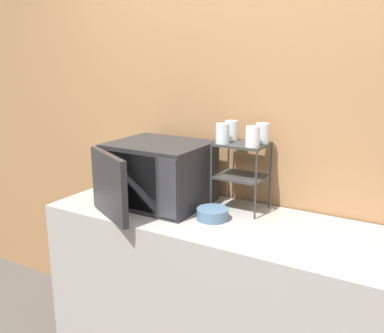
# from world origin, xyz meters

# --- Properties ---
(wall_back) EXTENTS (8.00, 0.06, 2.60)m
(wall_back) POSITION_xyz_m (0.00, 0.66, 1.30)
(wall_back) COLOR #9E7047
(wall_back) RESTS_ON ground_plane
(counter) EXTENTS (1.83, 0.62, 0.93)m
(counter) POSITION_xyz_m (0.00, 0.31, 0.46)
(counter) COLOR #9E9993
(counter) RESTS_ON ground_plane
(microwave) EXTENTS (0.51, 0.62, 0.33)m
(microwave) POSITION_xyz_m (-0.42, 0.33, 1.09)
(microwave) COLOR #262628
(microwave) RESTS_ON counter
(dish_rack) EXTENTS (0.25, 0.21, 0.35)m
(dish_rack) POSITION_xyz_m (-0.00, 0.48, 1.17)
(dish_rack) COLOR #333333
(dish_rack) RESTS_ON counter
(glass_front_left) EXTENTS (0.07, 0.07, 0.10)m
(glass_front_left) POSITION_xyz_m (-0.08, 0.43, 1.32)
(glass_front_left) COLOR silver
(glass_front_left) RESTS_ON dish_rack
(glass_back_right) EXTENTS (0.07, 0.07, 0.10)m
(glass_back_right) POSITION_xyz_m (0.08, 0.54, 1.32)
(glass_back_right) COLOR silver
(glass_back_right) RESTS_ON dish_rack
(glass_front_right) EXTENTS (0.07, 0.07, 0.10)m
(glass_front_right) POSITION_xyz_m (0.08, 0.43, 1.32)
(glass_front_right) COLOR silver
(glass_front_right) RESTS_ON dish_rack
(glass_back_left) EXTENTS (0.07, 0.07, 0.10)m
(glass_back_left) POSITION_xyz_m (-0.09, 0.53, 1.32)
(glass_back_left) COLOR silver
(glass_back_left) RESTS_ON dish_rack
(bowl) EXTENTS (0.16, 0.16, 0.05)m
(bowl) POSITION_xyz_m (-0.06, 0.28, 0.95)
(bowl) COLOR slate
(bowl) RESTS_ON counter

